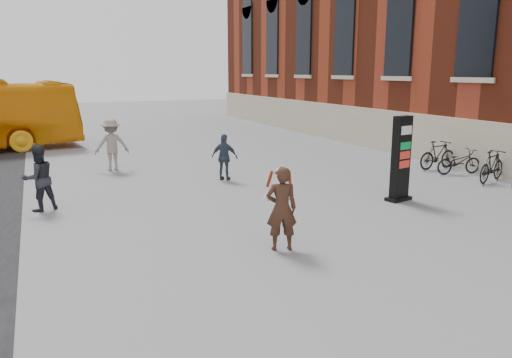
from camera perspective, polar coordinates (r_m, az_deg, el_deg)
name	(u,v)px	position (r m, az deg, el deg)	size (l,w,h in m)	color
ground	(277,237)	(10.68, 2.46, -6.66)	(100.00, 100.00, 0.00)	#9E9EA3
info_pylon	(401,159)	(13.95, 16.22, 2.23)	(0.80, 0.52, 2.30)	black
woman	(281,207)	(9.73, 2.92, -3.27)	(0.75, 0.72, 1.67)	#341D13
pedestrian_a	(39,178)	(13.60, -23.58, 0.08)	(0.81, 0.63, 1.66)	#272930
pedestrian_b	(112,145)	(18.29, -16.18, 3.79)	(1.19, 0.68, 1.84)	gray
pedestrian_c	(225,157)	(16.03, -3.61, 2.49)	(0.87, 0.36, 1.49)	#344456
bike_5	(492,166)	(17.45, 25.36, 1.34)	(0.48, 1.70, 1.02)	black
bike_6	(459,162)	(18.36, 22.16, 1.85)	(0.57, 1.64, 0.86)	black
bike_7	(438,155)	(19.03, 20.06, 2.61)	(0.48, 1.71, 1.03)	black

